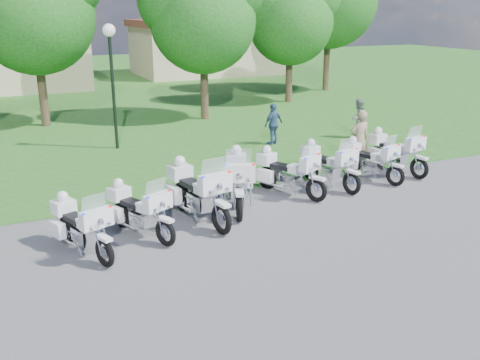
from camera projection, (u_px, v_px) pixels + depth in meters
name	position (u px, v px, depth m)	size (l,w,h in m)	color
ground	(244.00, 238.00, 11.97)	(100.00, 100.00, 0.00)	#4C4C50
grass_lawn	(71.00, 86.00, 35.34)	(100.00, 48.00, 0.01)	#22571B
motorcycle_0	(80.00, 225.00, 11.08)	(1.18, 2.08, 1.46)	black
motorcycle_1	(138.00, 209.00, 11.96)	(1.26, 2.03, 1.46)	black
motorcycle_2	(197.00, 191.00, 12.81)	(1.14, 2.56, 1.73)	black
motorcycle_3	(237.00, 179.00, 13.72)	(1.45, 2.44, 1.73)	black
motorcycle_4	(287.00, 172.00, 14.62)	(1.35, 2.14, 1.54)	black
motorcycle_5	(327.00, 164.00, 15.31)	(1.04, 2.26, 1.54)	black
motorcycle_6	(370.00, 159.00, 15.95)	(1.09, 2.11, 1.45)	black
motorcycle_7	(395.00, 151.00, 16.69)	(0.99, 2.34, 1.58)	black
lamp_post	(111.00, 56.00, 18.62)	(0.44, 0.44, 4.41)	black
tree_1	(31.00, 2.00, 21.87)	(5.85, 5.00, 7.81)	#38281C
tree_2	(202.00, 10.00, 23.43)	(5.50, 4.70, 7.34)	#38281C
tree_3	(290.00, 13.00, 28.00)	(5.28, 4.51, 7.05)	#38281C
building_east	(209.00, 47.00, 41.67)	(11.44, 7.28, 4.10)	tan
bystander_a	(359.00, 140.00, 16.98)	(0.68, 0.44, 1.85)	gray
bystander_b	(358.00, 119.00, 21.01)	(0.75, 0.59, 1.55)	gray
bystander_c	(273.00, 124.00, 19.99)	(0.91, 0.38, 1.55)	#355481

